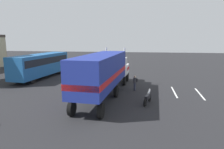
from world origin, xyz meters
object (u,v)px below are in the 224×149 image
Objects in this scene: person_bystander at (135,82)px; motorcycle at (148,98)px; semi_truck at (105,70)px; parked_bus at (41,64)px.

motorcycle is (-4.31, -1.25, -0.41)m from person_bystander.
semi_truck is 4.09m from person_bystander.
motorcycle is at bearing -122.17° from parked_bus.
parked_bus is at bearing 69.83° from person_bystander.
person_bystander is (2.50, -2.79, -1.63)m from semi_truck.
parked_bus is at bearing 57.83° from motorcycle.
person_bystander is 14.42m from parked_bus.
parked_bus is at bearing 55.12° from semi_truck.
parked_bus is (7.46, 10.70, -0.46)m from semi_truck.
motorcycle is at bearing -163.83° from person_bystander.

